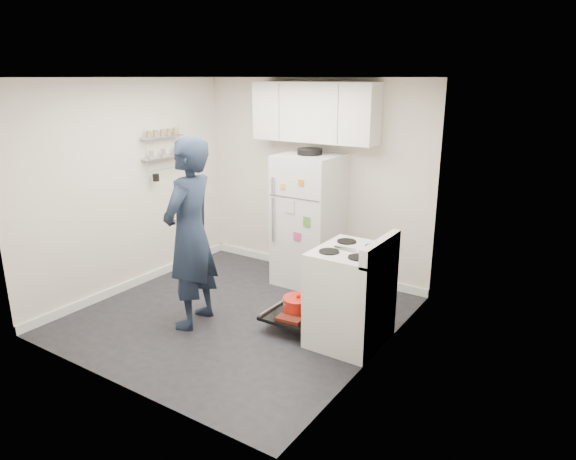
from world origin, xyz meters
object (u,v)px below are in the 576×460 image
Objects in this scene: electric_range at (349,297)px; open_oven_door at (298,308)px; refrigerator at (309,220)px; person at (190,234)px.

open_oven_door is at bearing -179.19° from electric_range.
electric_range is at bearing -44.57° from refrigerator.
person is at bearing -150.90° from open_oven_door.
person reaches higher than electric_range.
electric_range is 1.57× the size of open_oven_door.
refrigerator is (-0.54, 1.11, 0.62)m from open_oven_door.
refrigerator is 0.86× the size of person.
open_oven_door is at bearing 108.40° from person.
refrigerator is at bearing 135.43° from electric_range.
electric_range is at bearing 98.68° from person.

